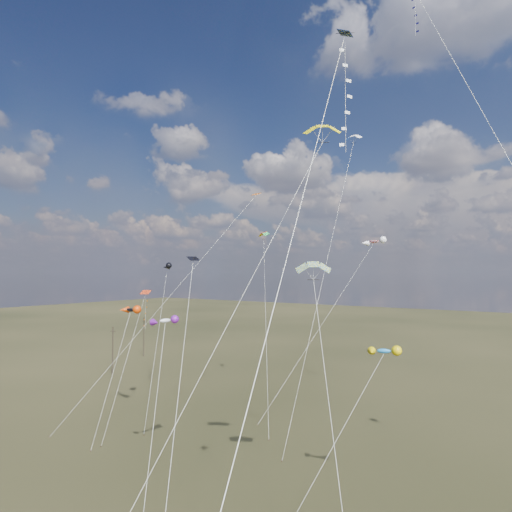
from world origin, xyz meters
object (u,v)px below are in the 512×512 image
Objects in this scene: parafoil_yellow at (321,128)px; novelty_black_orange at (130,310)px; utility_pole_far at (144,336)px; utility_pole_near at (113,350)px.

parafoil_yellow is 2.06× the size of novelty_black_orange.
novelty_black_orange is at bearing -43.86° from utility_pole_far.
utility_pole_far is at bearing 147.72° from parafoil_yellow.
utility_pole_near is 27.16m from novelty_black_orange.
utility_pole_far is (-8.00, 14.00, 0.00)m from utility_pole_near.
utility_pole_near and utility_pole_far have the same top height.
utility_pole_far is 73.55m from parafoil_yellow.
novelty_black_orange is at bearing 163.01° from parafoil_yellow.
novelty_black_orange is (29.40, -28.26, 8.74)m from utility_pole_far.
utility_pole_near is 0.29× the size of parafoil_yellow.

